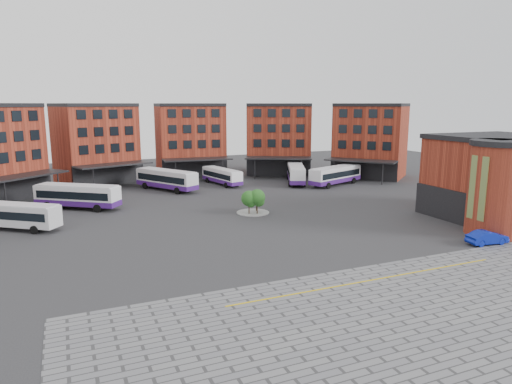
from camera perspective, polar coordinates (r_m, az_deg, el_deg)
name	(u,v)px	position (r m, az deg, el deg)	size (l,w,h in m)	color
ground	(278,238)	(50.24, 2.78, -5.80)	(160.00, 160.00, 0.00)	#28282B
paving_zone	(446,321)	(34.51, 22.65, -14.71)	(50.00, 22.00, 0.02)	slate
yellow_line	(372,280)	(39.94, 14.35, -10.60)	(26.00, 0.15, 0.02)	gold
main_building	(161,145)	(83.45, -11.75, 5.74)	(94.14, 42.48, 14.60)	maroon
east_building	(495,178)	(64.60, 27.72, 1.52)	(17.40, 15.40, 10.60)	maroon
tree_island	(254,200)	(60.66, -0.22, -0.95)	(4.40, 4.40, 3.41)	gray
bus_a	(15,214)	(60.18, -27.92, -2.47)	(10.22, 8.46, 3.08)	silver
bus_b	(77,196)	(68.41, -21.42, -0.45)	(11.41, 9.34, 3.41)	white
bus_c	(166,179)	(78.94, -11.13, 1.57)	(8.73, 12.05, 3.48)	silver
bus_d	(222,176)	(83.27, -4.29, 2.02)	(4.58, 10.65, 2.92)	white
bus_e	(296,173)	(85.14, 5.01, 2.37)	(7.46, 12.00, 3.36)	silver
bus_f	(335,175)	(83.68, 9.91, 2.10)	(12.16, 6.81, 3.37)	white
blue_car	(487,237)	(53.71, 26.93, -5.09)	(1.55, 4.45, 1.47)	#0C1E9E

